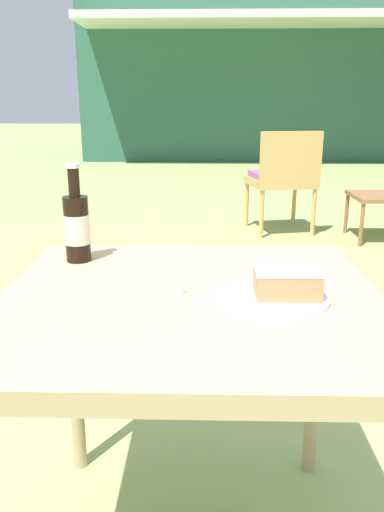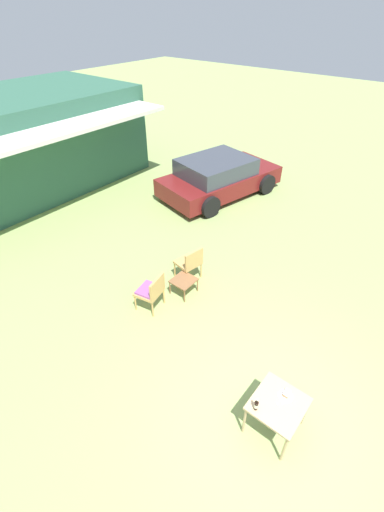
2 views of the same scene
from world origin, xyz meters
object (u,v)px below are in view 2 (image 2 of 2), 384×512
(parked_car, at_px, (219,177))
(cake_on_plate, at_px, (286,395))
(cola_bottle_near, at_px, (256,405))
(wicker_chair_cushioned, at_px, (151,290))
(wicker_chair_plain, at_px, (190,262))
(patio_table, at_px, (278,406))
(garden_side_table, at_px, (184,281))

(parked_car, relative_size, cake_on_plate, 19.69)
(cake_on_plate, xyz_separation_m, cola_bottle_near, (-0.46, 0.25, 0.06))
(parked_car, height_order, wicker_chair_cushioned, parked_car)
(wicker_chair_plain, bearing_deg, cola_bottle_near, 63.53)
(patio_table, distance_m, cake_on_plate, 0.20)
(wicker_chair_plain, xyz_separation_m, garden_side_table, (-0.47, -0.20, -0.17))
(cake_on_plate, bearing_deg, parked_car, 42.77)
(parked_car, bearing_deg, garden_side_table, -140.58)
(cake_on_plate, relative_size, cola_bottle_near, 0.94)
(parked_car, relative_size, garden_side_table, 8.60)
(parked_car, height_order, wicker_chair_plain, parked_car)
(cola_bottle_near, bearing_deg, parked_car, 39.28)
(parked_car, height_order, cake_on_plate, parked_car)
(wicker_chair_plain, bearing_deg, cake_on_plate, 71.45)
(garden_side_table, distance_m, patio_table, 3.41)
(wicker_chair_plain, relative_size, patio_table, 1.11)
(wicker_chair_cushioned, relative_size, cake_on_plate, 3.88)
(parked_car, height_order, garden_side_table, parked_car)
(wicker_chair_cushioned, xyz_separation_m, cola_bottle_near, (-0.97, -3.06, 0.28))
(parked_car, bearing_deg, patio_table, -125.60)
(wicker_chair_plain, distance_m, garden_side_table, 0.54)
(wicker_chair_plain, distance_m, patio_table, 3.79)
(garden_side_table, relative_size, patio_table, 0.66)
(garden_side_table, bearing_deg, cake_on_plate, -112.85)
(parked_car, bearing_deg, wicker_chair_cushioned, -146.18)
(cake_on_plate, bearing_deg, wicker_chair_cushioned, 81.16)
(garden_side_table, height_order, cake_on_plate, cake_on_plate)
(parked_car, xyz_separation_m, wicker_chair_plain, (-4.01, -2.06, -0.12))
(garden_side_table, height_order, patio_table, patio_table)
(wicker_chair_plain, relative_size, cake_on_plate, 3.88)
(parked_car, relative_size, patio_table, 5.65)
(wicker_chair_plain, relative_size, cola_bottle_near, 3.65)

